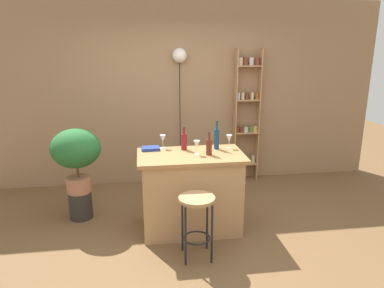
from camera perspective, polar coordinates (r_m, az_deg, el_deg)
The scene contains 15 objects.
ground at distance 4.20m, azimuth 0.39°, elevation -15.09°, with size 12.00×12.00×0.00m, color brown.
back_wall at distance 5.60m, azimuth -2.54°, elevation 7.94°, with size 6.40×0.10×2.80m, color #997551.
kitchen_counter at distance 4.25m, azimuth -0.20°, elevation -7.58°, with size 1.21×0.71×0.94m.
bar_stool at distance 3.69m, azimuth 0.77°, elevation -10.78°, with size 0.37×0.37×0.67m.
spice_shelf at distance 5.72m, azimuth 8.71°, elevation 4.78°, with size 0.40×0.15×2.09m.
plant_stool at distance 4.83m, azimuth -17.28°, elevation -9.19°, with size 0.29×0.29×0.36m, color #2D2823.
potted_plant at distance 4.59m, azimuth -17.97°, elevation -1.22°, with size 0.60×0.54×0.81m.
bottle_soda_blue at distance 4.04m, azimuth 2.72°, elevation -0.37°, with size 0.07×0.07×0.26m.
bottle_vinegar at distance 4.27m, azimuth 3.94°, elevation 0.90°, with size 0.06×0.06×0.34m.
bottle_wine_red at distance 4.24m, azimuth -1.29°, elevation 0.46°, with size 0.07×0.07×0.28m.
wine_glass_left at distance 4.04m, azimuth 0.76°, elevation -0.10°, with size 0.07×0.07×0.16m.
wine_glass_center at distance 4.32m, azimuth 5.93°, elevation 0.85°, with size 0.07×0.07×0.16m.
wine_glass_right at distance 4.30m, azimuth -4.68°, elevation 0.83°, with size 0.07×0.07×0.16m.
cookbook at distance 4.27m, azimuth -6.63°, elevation -0.71°, with size 0.21×0.15×0.04m, color navy.
pendant_globe_light at distance 5.45m, azimuth -2.00°, elevation 13.61°, with size 0.21×0.21×2.09m.
Camera 1 is at (-0.53, -3.57, 2.15)m, focal length 33.54 mm.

